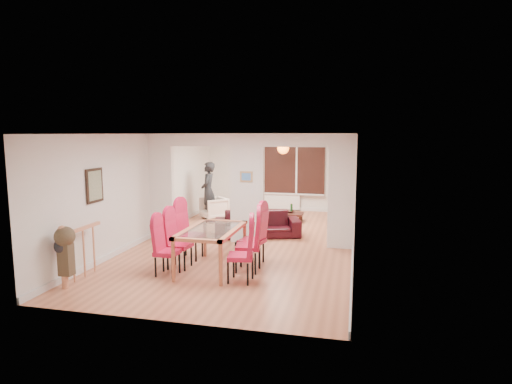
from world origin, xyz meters
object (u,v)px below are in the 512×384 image
(dining_table, at_px, (212,249))
(coffee_table, at_px, (284,217))
(dining_chair_la, at_px, (167,248))
(dining_chair_ra, at_px, (240,252))
(dining_chair_rb, at_px, (248,242))
(sofa, at_px, (257,224))
(person, at_px, (208,191))
(dining_chair_lc, at_px, (190,232))
(television, at_px, (337,212))
(armchair, at_px, (214,208))
(dining_chair_rc, at_px, (252,237))
(bowl, at_px, (290,212))
(bottle, at_px, (291,208))
(dining_chair_lb, at_px, (179,241))

(dining_table, xyz_separation_m, coffee_table, (0.60, 4.85, -0.28))
(dining_chair_la, distance_m, coffee_table, 5.51)
(dining_chair_ra, height_order, dining_chair_rb, dining_chair_rb)
(sofa, bearing_deg, person, 120.46)
(dining_chair_lc, distance_m, coffee_table, 4.47)
(television, bearing_deg, armchair, 120.41)
(dining_chair_rc, xyz_separation_m, television, (1.48, 4.83, -0.30))
(dining_chair_rb, bearing_deg, bowl, 80.40)
(dining_chair_rc, bearing_deg, television, 84.82)
(armchair, height_order, person, person)
(person, bearing_deg, dining_chair_lc, 7.83)
(dining_chair_rb, height_order, bowl, dining_chair_rb)
(dining_table, relative_size, dining_chair_la, 1.70)
(dining_chair_ra, bearing_deg, bottle, 78.83)
(dining_chair_lc, xyz_separation_m, dining_chair_ra, (1.38, -1.11, -0.02))
(sofa, xyz_separation_m, bowl, (0.53, 2.06, -0.03))
(dining_chair_rc, xyz_separation_m, person, (-2.36, 4.07, 0.31))
(dining_chair_lc, bearing_deg, bottle, 83.49)
(dining_table, distance_m, person, 4.89)
(dining_chair_la, xyz_separation_m, bottle, (1.51, 5.39, -0.12))
(dining_chair_la, height_order, television, dining_chair_la)
(dining_chair_ra, height_order, coffee_table, dining_chair_ra)
(sofa, distance_m, television, 3.14)
(dining_chair_lc, bearing_deg, bowl, 83.92)
(bowl, bearing_deg, dining_chair_rb, -90.91)
(person, bearing_deg, dining_chair_lb, 6.23)
(dining_table, distance_m, television, 5.74)
(dining_chair_la, bearing_deg, dining_table, 36.68)
(coffee_table, bearing_deg, dining_chair_lb, -104.35)
(bowl, bearing_deg, coffee_table, -167.49)
(dining_chair_lc, height_order, television, dining_chair_lc)
(dining_chair_la, xyz_separation_m, armchair, (-0.86, 5.19, -0.18))
(armchair, bearing_deg, coffee_table, 50.92)
(dining_chair_lb, distance_m, bottle, 5.16)
(dining_chair_lc, relative_size, dining_chair_rb, 1.01)
(armchair, xyz_separation_m, bottle, (2.37, 0.20, 0.06))
(coffee_table, relative_size, bowl, 4.73)
(television, bearing_deg, dining_chair_lc, 169.96)
(dining_chair_la, relative_size, bottle, 3.68)
(dining_chair_la, xyz_separation_m, person, (-0.98, 5.06, 0.37))
(dining_chair_rc, relative_size, sofa, 0.53)
(television, xyz_separation_m, bowl, (-1.38, -0.44, 0.02))
(dining_table, xyz_separation_m, person, (-1.68, 4.57, 0.47))
(dining_chair_la, xyz_separation_m, dining_chair_lc, (0.02, 1.08, 0.06))
(dining_chair_la, bearing_deg, coffee_table, 77.70)
(dining_chair_la, distance_m, person, 5.17)
(dining_chair_lc, relative_size, dining_chair_ra, 1.05)
(dining_chair_lb, xyz_separation_m, sofa, (0.90, 2.88, -0.22))
(dining_table, distance_m, dining_chair_lb, 0.66)
(dining_chair_la, bearing_deg, armchair, 100.77)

